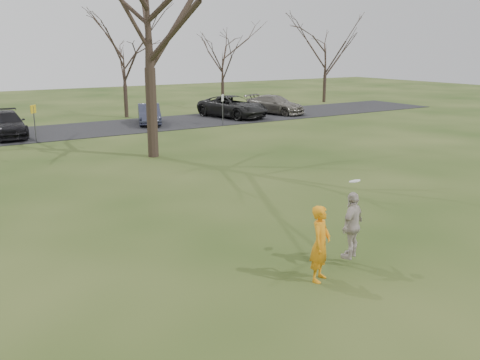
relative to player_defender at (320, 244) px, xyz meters
The scene contains 12 objects.
ground 0.95m from the player_defender, 48.15° to the right, with size 120.00×120.00×0.00m, color #1E380F.
parking_strip 24.76m from the player_defender, 89.46° to the left, with size 62.00×6.50×0.04m, color black.
player_defender is the anchor object (origin of this frame).
car_3 24.64m from the player_defender, 96.68° to the left, with size 2.05×5.04×1.46m, color black.
car_5 25.58m from the player_defender, 75.91° to the left, with size 1.43×4.09×1.35m, color #2F3247.
car_6 27.90m from the player_defender, 62.48° to the left, with size 2.63×5.71×1.59m, color black.
car_7 29.94m from the player_defender, 55.87° to the left, with size 2.00×4.92×1.43m, color slate.
catching_play 1.28m from the player_defender, 12.83° to the left, with size 1.05×0.74×1.89m.
sign_yellow 21.82m from the player_defender, 94.65° to the left, with size 0.35×0.35×2.08m.
sign_white 24.03m from the player_defender, 64.79° to the left, with size 0.35×0.35×2.08m.
big_tree 16.11m from the player_defender, 81.38° to the left, with size 9.00×9.00×14.00m, color #352821, non-canonical shape.
small_tree_row 30.30m from the player_defender, 81.19° to the left, with size 55.00×5.90×8.50m.
Camera 1 is at (-7.53, -7.91, 5.14)m, focal length 38.62 mm.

